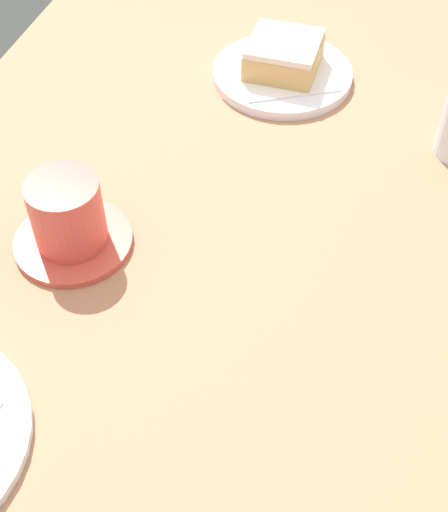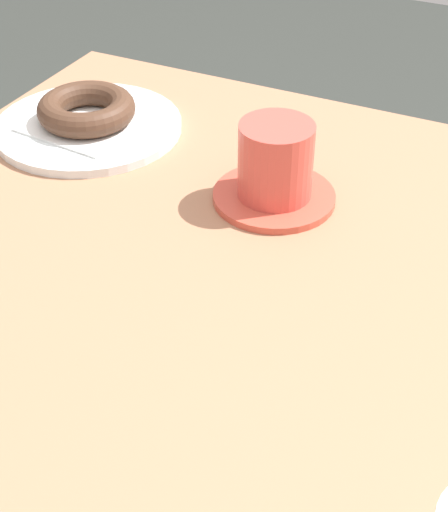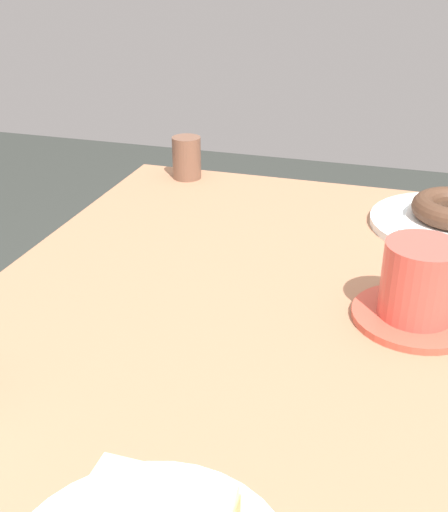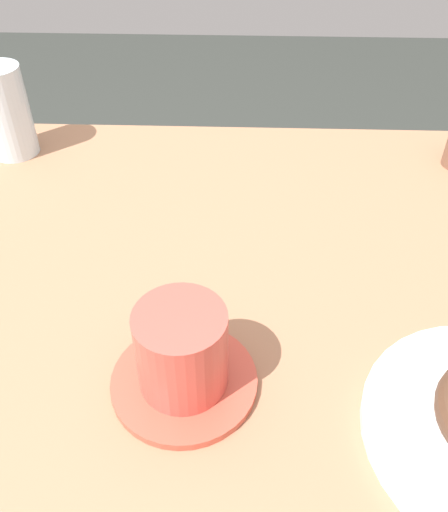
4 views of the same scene
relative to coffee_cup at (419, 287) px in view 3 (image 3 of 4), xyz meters
name	(u,v)px [view 3 (image 3 of 4)]	position (x,y,z in m)	size (l,w,h in m)	color
table	(272,471)	(-0.15, 0.12, -0.15)	(1.09, 0.74, 0.76)	#A06E50
coffee_cup	(419,287)	(0.00, 0.00, 0.00)	(0.13, 0.13, 0.09)	#CA4D3A
sugar_jar	(187,158)	(0.35, 0.38, 0.00)	(0.05, 0.05, 0.07)	brown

